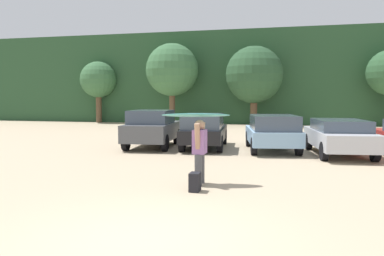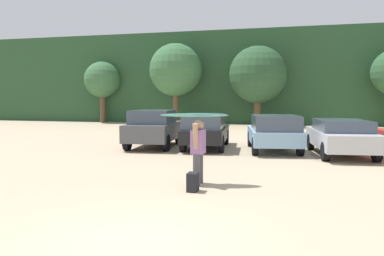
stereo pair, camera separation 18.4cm
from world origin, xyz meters
The scene contains 12 objects.
ground_plane centered at (0.00, 0.00, 0.00)m, with size 120.00×120.00×0.00m, color tan.
hillside_ridge centered at (0.00, 32.86, 3.96)m, with size 108.00×12.00×7.93m, color #284C2D.
tree_center_left centered at (-14.23, 26.25, 3.81)m, with size 3.23×3.23×5.47m.
tree_far_left centered at (-6.99, 25.12, 4.50)m, with size 4.33×4.33×6.69m.
tree_center centered at (-0.30, 25.35, 4.03)m, with size 4.52×4.52×6.31m.
parked_car_dark_gray centered at (-3.69, 10.84, 0.88)m, with size 2.23×4.18×1.68m.
parked_car_black centered at (-1.33, 10.95, 0.83)m, with size 2.13×4.43×1.55m.
parked_car_sky_blue centered at (1.61, 10.79, 0.83)m, with size 2.58×4.40×1.53m.
parked_car_silver centered at (4.17, 10.31, 0.77)m, with size 2.44×4.75×1.39m.
person_adult centered at (-0.02, 4.06, 0.95)m, with size 0.32×0.74×1.68m.
surfboard_teal centered at (-0.14, 4.16, 1.79)m, with size 1.84×0.87×0.16m.
backpack_dropped centered at (0.03, 3.31, 0.22)m, with size 0.24×0.34×0.45m.
Camera 2 is at (2.27, -5.47, 2.24)m, focal length 35.97 mm.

